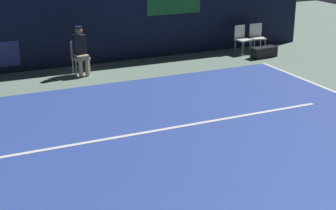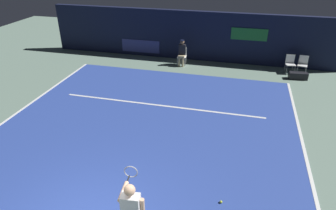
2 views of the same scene
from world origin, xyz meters
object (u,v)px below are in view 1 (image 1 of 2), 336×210
object	(u,v)px
line_judge_on_chair	(80,50)
courtside_chair_far	(242,38)
equipment_bag	(264,52)
courtside_chair_near	(257,36)

from	to	relation	value
line_judge_on_chair	courtside_chair_far	distance (m)	5.36
equipment_bag	line_judge_on_chair	bearing A→B (deg)	170.16
courtside_chair_far	equipment_bag	distance (m)	0.90
line_judge_on_chair	equipment_bag	size ratio (longest dim) A/B	1.57
line_judge_on_chair	courtside_chair_far	bearing A→B (deg)	3.06
line_judge_on_chair	courtside_chair_far	size ratio (longest dim) A/B	1.50
courtside_chair_near	line_judge_on_chair	bearing A→B (deg)	-177.06
courtside_chair_near	equipment_bag	xyz separation A→B (m)	(-0.24, -0.78, -0.34)
equipment_bag	courtside_chair_near	bearing A→B (deg)	68.03
courtside_chair_near	equipment_bag	world-z (taller)	courtside_chair_near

